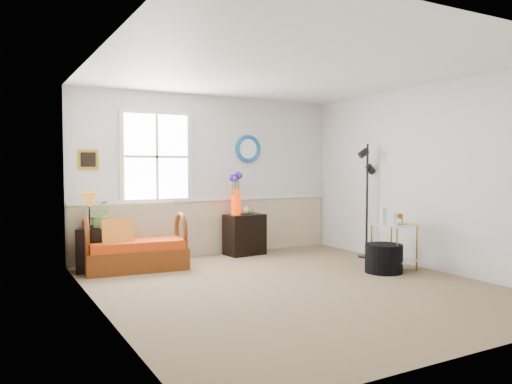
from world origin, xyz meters
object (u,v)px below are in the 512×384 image
loveseat (135,237)px  lamp_stand (90,250)px  cabinet (245,234)px  floor_lamp (367,201)px  ottoman (384,258)px  side_table (394,247)px

loveseat → lamp_stand: (-0.59, 0.11, -0.15)m
loveseat → cabinet: bearing=13.6°
cabinet → floor_lamp: floor_lamp is taller
floor_lamp → ottoman: (-0.56, -0.99, -0.71)m
loveseat → cabinet: size_ratio=2.07×
loveseat → cabinet: (1.89, 0.28, -0.12)m
side_table → lamp_stand: bearing=152.5°
loveseat → ottoman: 3.47m
floor_lamp → lamp_stand: bearing=-179.8°
loveseat → floor_lamp: (3.48, -0.88, 0.45)m
floor_lamp → ottoman: bearing=-105.8°
floor_lamp → ottoman: floor_lamp is taller
lamp_stand → floor_lamp: 4.23m
lamp_stand → loveseat: bearing=-10.6°
lamp_stand → floor_lamp: size_ratio=0.34×
loveseat → floor_lamp: floor_lamp is taller
loveseat → side_table: size_ratio=2.11×
cabinet → ottoman: bearing=-69.8°
side_table → floor_lamp: (0.34, 0.95, 0.58)m
lamp_stand → ottoman: 4.03m
lamp_stand → ottoman: (3.51, -1.98, -0.11)m
loveseat → floor_lamp: bearing=-9.1°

